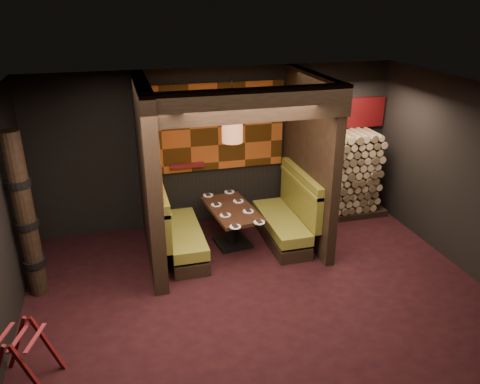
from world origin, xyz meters
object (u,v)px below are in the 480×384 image
pendant_lamp (232,128)px  luggage_rack (23,355)px  booth_bench_right (287,219)px  firewood_stack (342,175)px  dining_table (232,221)px  totem_column (26,218)px  booth_bench_left (177,232)px

pendant_lamp → luggage_rack: 4.16m
booth_bench_right → firewood_stack: size_ratio=0.92×
dining_table → totem_column: (-3.03, -0.64, 0.74)m
booth_bench_right → luggage_rack: size_ratio=1.97×
totem_column → firewood_stack: bearing=13.2°
dining_table → firewood_stack: bearing=14.8°
firewood_stack → booth_bench_left: bearing=-167.8°
booth_bench_left → booth_bench_right: same height
booth_bench_right → firewood_stack: (1.35, 0.70, 0.42)m
booth_bench_right → luggage_rack: booth_bench_right is taller
luggage_rack → firewood_stack: size_ratio=0.47×
booth_bench_left → totem_column: bearing=-165.2°
booth_bench_left → pendant_lamp: 1.92m
firewood_stack → booth_bench_right: bearing=-152.7°
totem_column → pendant_lamp: bearing=11.0°
booth_bench_left → booth_bench_right: bearing=0.0°
luggage_rack → totem_column: bearing=92.5°
pendant_lamp → dining_table: bearing=90.0°
totem_column → dining_table: bearing=12.0°
totem_column → firewood_stack: size_ratio=1.39×
booth_bench_left → firewood_stack: 3.35m
pendant_lamp → luggage_rack: (-2.95, -2.39, -1.69)m
booth_bench_left → totem_column: totem_column is taller
pendant_lamp → firewood_stack: 2.70m
luggage_rack → totem_column: 1.97m
pendant_lamp → firewood_stack: bearing=15.9°
booth_bench_right → dining_table: size_ratio=1.18×
booth_bench_left → booth_bench_right: 1.89m
booth_bench_left → firewood_stack: size_ratio=0.92×
booth_bench_right → totem_column: 4.10m
dining_table → firewood_stack: size_ratio=0.78×
pendant_lamp → luggage_rack: size_ratio=1.24×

